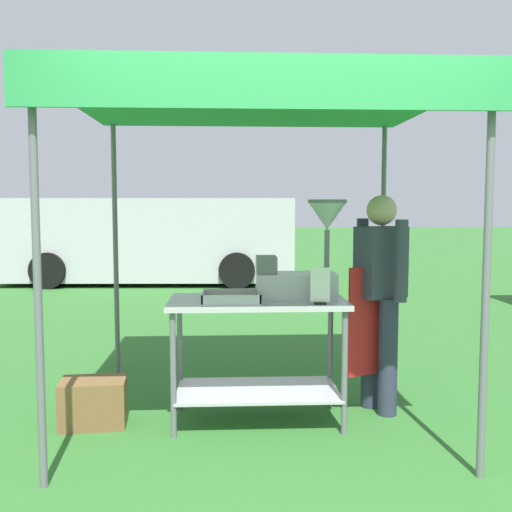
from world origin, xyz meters
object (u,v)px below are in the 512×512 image
object	(u,v)px
vendor	(379,291)
supply_crate	(93,402)
donut_cart	(257,334)
donut_tray	(232,299)
donut_fryer	(303,262)
stall_canopy	(257,108)
van_silver	(152,239)
menu_sign	(320,289)

from	to	relation	value
vendor	supply_crate	xyz separation A→B (m)	(-2.06, -0.20, -0.74)
donut_cart	donut_tray	distance (m)	0.34
donut_fryer	vendor	bearing A→B (deg)	12.62
stall_canopy	donut_fryer	distance (m)	1.13
donut_fryer	supply_crate	xyz separation A→B (m)	(-1.48, -0.07, -0.98)
donut_cart	van_silver	size ratio (longest dim) A/B	0.21
donut_fryer	supply_crate	distance (m)	1.77
stall_canopy	donut_cart	bearing A→B (deg)	-90.00
donut_fryer	vendor	xyz separation A→B (m)	(0.58, 0.13, -0.23)
donut_tray	donut_fryer	size ratio (longest dim) A/B	0.57
menu_sign	van_silver	size ratio (longest dim) A/B	0.04
menu_sign	stall_canopy	bearing A→B (deg)	140.60
donut_fryer	menu_sign	world-z (taller)	donut_fryer
donut_tray	donut_fryer	world-z (taller)	donut_fryer
menu_sign	supply_crate	bearing A→B (deg)	172.32
donut_cart	donut_fryer	distance (m)	0.61
vendor	supply_crate	size ratio (longest dim) A/B	3.41
donut_cart	donut_tray	world-z (taller)	donut_tray
stall_canopy	van_silver	xyz separation A→B (m)	(-1.75, 7.71, -1.33)
donut_cart	menu_sign	world-z (taller)	menu_sign
van_silver	donut_cart	bearing A→B (deg)	-77.36
menu_sign	donut_fryer	bearing A→B (deg)	105.59
stall_canopy	donut_cart	size ratio (longest dim) A/B	2.12
supply_crate	van_silver	world-z (taller)	van_silver
vendor	menu_sign	bearing A→B (deg)	-141.30
vendor	donut_cart	bearing A→B (deg)	-169.35
donut_tray	vendor	bearing A→B (deg)	14.97
donut_tray	menu_sign	world-z (taller)	menu_sign
van_silver	donut_tray	bearing A→B (deg)	-78.76
donut_tray	van_silver	bearing A→B (deg)	101.24
stall_canopy	donut_tray	xyz separation A→B (m)	(-0.18, -0.22, -1.31)
donut_tray	vendor	xyz separation A→B (m)	(1.09, 0.29, 0.00)
vendor	supply_crate	bearing A→B (deg)	-174.54
vendor	van_silver	bearing A→B (deg)	109.22
stall_canopy	supply_crate	xyz separation A→B (m)	(-1.15, -0.12, -2.05)
menu_sign	vendor	size ratio (longest dim) A/B	0.15
stall_canopy	menu_sign	world-z (taller)	stall_canopy
supply_crate	van_silver	distance (m)	7.89
donut_fryer	vendor	size ratio (longest dim) A/B	0.43
donut_cart	van_silver	bearing A→B (deg)	102.64
donut_tray	van_silver	world-z (taller)	van_silver
donut_tray	supply_crate	distance (m)	1.22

